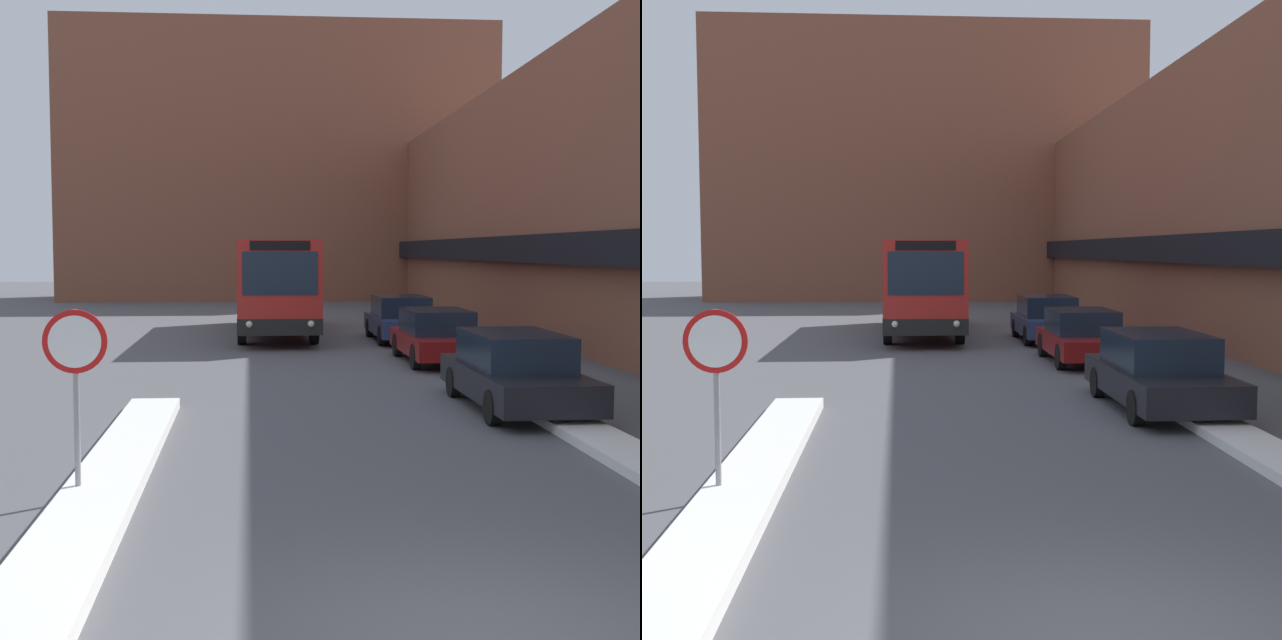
{
  "view_description": "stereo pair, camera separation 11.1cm",
  "coord_description": "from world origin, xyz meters",
  "views": [
    {
      "loc": [
        -1.8,
        -6.37,
        3.01
      ],
      "look_at": [
        -0.74,
        7.08,
        1.95
      ],
      "focal_mm": 50.0,
      "sensor_mm": 36.0,
      "label": 1
    },
    {
      "loc": [
        -1.69,
        -6.37,
        3.01
      ],
      "look_at": [
        -0.74,
        7.08,
        1.95
      ],
      "focal_mm": 50.0,
      "sensor_mm": 36.0,
      "label": 2
    }
  ],
  "objects": [
    {
      "name": "stop_sign",
      "position": [
        -3.87,
        4.31,
        1.68
      ],
      "size": [
        0.76,
        0.08,
        2.31
      ],
      "color": "gray",
      "rests_on": "ground_plane"
    },
    {
      "name": "snow_bank_left",
      "position": [
        -3.6,
        2.52,
        0.09
      ],
      "size": [
        0.9,
        16.21,
        0.19
      ],
      "color": "silver",
      "rests_on": "ground_plane"
    },
    {
      "name": "parked_car_front",
      "position": [
        3.2,
        10.02,
        0.73
      ],
      "size": [
        1.88,
        4.8,
        1.45
      ],
      "color": "black",
      "rests_on": "ground_plane"
    },
    {
      "name": "city_bus",
      "position": [
        -0.9,
        25.38,
        1.81
      ],
      "size": [
        2.59,
        10.97,
        3.32
      ],
      "color": "red",
      "rests_on": "ground_plane"
    },
    {
      "name": "building_backdrop_far",
      "position": [
        0.0,
        49.67,
        8.19
      ],
      "size": [
        26.0,
        8.0,
        16.38
      ],
      "color": "brown",
      "rests_on": "ground_plane"
    },
    {
      "name": "parked_car_middle",
      "position": [
        3.2,
        17.09,
        0.72
      ],
      "size": [
        1.88,
        4.51,
        1.42
      ],
      "color": "maroon",
      "rests_on": "ground_plane"
    },
    {
      "name": "building_row_right",
      "position": [
        9.97,
        24.0,
        4.62
      ],
      "size": [
        5.5,
        60.0,
        9.27
      ],
      "color": "brown",
      "rests_on": "ground_plane"
    },
    {
      "name": "parked_car_back",
      "position": [
        3.2,
        22.8,
        0.74
      ],
      "size": [
        1.92,
        4.6,
        1.49
      ],
      "color": "navy",
      "rests_on": "ground_plane"
    }
  ]
}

